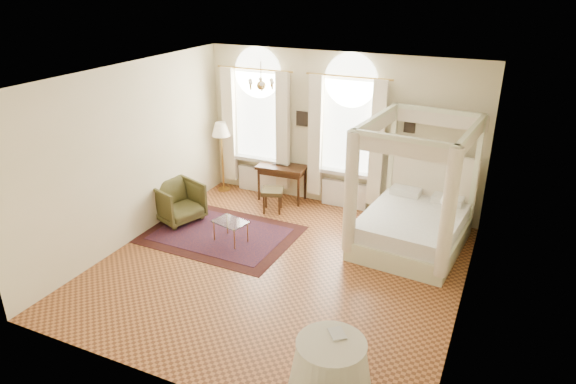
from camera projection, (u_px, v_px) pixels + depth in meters
name	position (u px, v px, depth m)	size (l,w,h in m)	color
ground	(279.00, 268.00, 8.91)	(6.00, 6.00, 0.00)	#A45F2F
room_walls	(278.00, 161.00, 8.14)	(6.00, 6.00, 6.00)	beige
window_left	(257.00, 130.00, 11.46)	(1.62, 0.27, 3.29)	silver
window_right	(346.00, 142.00, 10.66)	(1.62, 0.27, 3.29)	silver
chandelier	(261.00, 84.00, 9.12)	(0.51, 0.45, 0.50)	#B78B3D
wall_pictures	(344.00, 122.00, 10.62)	(2.54, 0.03, 0.39)	black
canopy_bed	(412.00, 220.00, 9.39)	(2.03, 2.40, 2.42)	beige
nightstand	(443.00, 229.00, 9.57)	(0.46, 0.42, 0.66)	#321F0D
nightstand_lamp	(448.00, 199.00, 9.40)	(0.26, 0.26, 0.39)	#B78B3D
writing_desk	(282.00, 171.00, 11.36)	(1.10, 0.62, 0.81)	#321F0D
laptop	(281.00, 163.00, 11.42)	(0.32, 0.21, 0.03)	black
stool	(272.00, 193.00, 10.90)	(0.56, 0.56, 0.50)	#45371D
armchair	(178.00, 202.00, 10.50)	(0.87, 0.89, 0.81)	#413C1C
coffee_table	(230.00, 223.00, 9.65)	(0.71, 0.58, 0.43)	silver
floor_lamp	(221.00, 133.00, 11.60)	(0.42, 0.42, 1.64)	#B78B3D
oriental_rug	(220.00, 234.00, 10.07)	(2.95, 2.15, 0.01)	#38140D
side_table	(330.00, 367.00, 6.18)	(1.04, 1.04, 0.71)	silver
book	(330.00, 335.00, 6.15)	(0.18, 0.24, 0.02)	black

